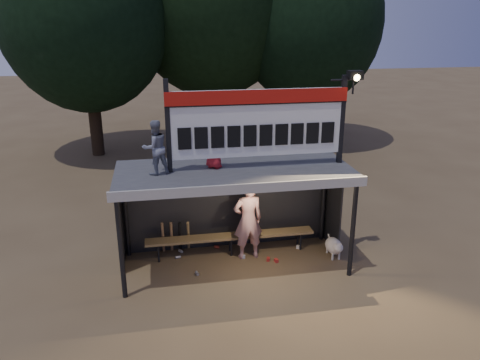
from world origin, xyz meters
The scene contains 12 objects.
ground centered at (0.00, 0.00, 0.00)m, with size 80.00×80.00×0.00m, color brown.
player centered at (0.37, 0.30, 0.95)m, with size 0.69×0.45×1.90m, color white.
child_a centered at (-1.63, -0.10, 2.88)m, with size 0.54×0.42×1.12m, color gray.
child_b centered at (-0.41, 0.11, 2.79)m, with size 0.46×0.30×0.94m, color #AC1A22.
dugout_shelter centered at (0.00, 0.24, 1.85)m, with size 5.10×2.08×2.32m.
scoreboard_assembly centered at (0.56, -0.01, 3.32)m, with size 4.10×0.27×1.99m.
bench centered at (0.00, 0.55, 0.43)m, with size 4.00×0.35×0.48m.
tree_left centered at (-4.00, 10.00, 5.51)m, with size 6.46×6.46×9.27m.
tree_right centered at (5.00, 10.50, 5.19)m, with size 6.08×6.08×8.72m.
dog centered at (2.36, -0.06, 0.28)m, with size 0.36×0.81×0.49m.
bats centered at (-1.28, 0.82, 0.43)m, with size 0.68×0.35×0.84m.
litter centered at (0.04, 0.32, 0.04)m, with size 3.06×1.28×0.08m.
Camera 1 is at (-1.57, -9.35, 5.35)m, focal length 35.00 mm.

